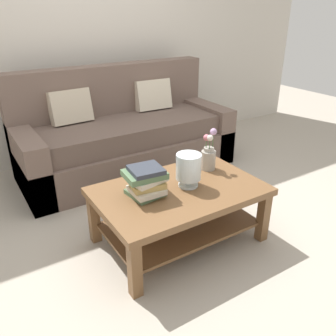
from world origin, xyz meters
TOP-DOWN VIEW (x-y plane):
  - ground_plane at (0.00, 0.00)m, footprint 10.00×10.00m
  - back_wall at (0.00, 1.65)m, footprint 6.40×0.12m
  - couch at (0.13, 0.97)m, footprint 2.18×0.90m
  - coffee_table at (-0.09, -0.42)m, footprint 1.18×0.76m
  - book_stack_main at (-0.34, -0.38)m, footprint 0.28×0.25m
  - glass_hurricane_vase at (-0.02, -0.42)m, footprint 0.18×0.18m
  - flower_pitcher at (0.28, -0.27)m, footprint 0.12×0.11m

SIDE VIEW (x-z plane):
  - ground_plane at x=0.00m, z-range 0.00..0.00m
  - coffee_table at x=-0.09m, z-range 0.10..0.54m
  - couch at x=0.13m, z-range -0.17..0.89m
  - book_stack_main at x=-0.34m, z-range 0.44..0.65m
  - flower_pitcher at x=0.28m, z-range 0.39..0.72m
  - glass_hurricane_vase at x=-0.02m, z-range 0.46..0.70m
  - back_wall at x=0.00m, z-range 0.00..2.70m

